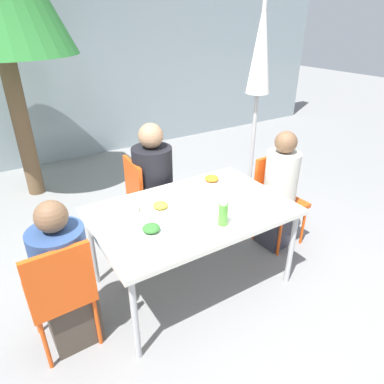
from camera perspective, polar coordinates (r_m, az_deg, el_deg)
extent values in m
plane|color=gray|center=(3.11, 0.00, -14.60)|extent=(24.00, 24.00, 0.00)
cube|color=#89999E|center=(5.73, -20.82, 19.93)|extent=(10.00, 0.20, 3.00)
cube|color=silver|center=(2.69, 0.00, -3.22)|extent=(1.53, 0.99, 0.04)
cylinder|color=#B7B7B7|center=(2.37, -9.47, -20.26)|extent=(0.04, 0.04, 0.69)
cylinder|color=#B7B7B7|center=(3.01, 16.21, -9.07)|extent=(0.04, 0.04, 0.69)
cylinder|color=#B7B7B7|center=(3.01, -16.25, -9.16)|extent=(0.04, 0.04, 0.69)
cylinder|color=#B7B7B7|center=(3.54, 5.94, -2.17)|extent=(0.04, 0.04, 0.69)
cube|color=#E54C14|center=(2.54, -21.24, -15.12)|extent=(0.41, 0.41, 0.04)
cube|color=#E54C14|center=(2.25, -21.05, -13.54)|extent=(0.40, 0.05, 0.42)
cylinder|color=#E54C14|center=(2.81, -24.79, -17.55)|extent=(0.03, 0.03, 0.43)
cylinder|color=#E54C14|center=(2.83, -17.91, -15.55)|extent=(0.03, 0.03, 0.43)
cylinder|color=#E54C14|center=(2.56, -23.19, -22.39)|extent=(0.03, 0.03, 0.43)
cylinder|color=#E54C14|center=(2.59, -15.50, -20.07)|extent=(0.03, 0.03, 0.43)
cube|color=#473D33|center=(2.68, -19.37, -18.20)|extent=(0.33, 0.33, 0.47)
cylinder|color=navy|center=(2.39, -21.06, -10.45)|extent=(0.35, 0.35, 0.44)
sphere|color=brown|center=(2.22, -22.44, -3.81)|extent=(0.20, 0.20, 0.20)
cube|color=#E54C14|center=(3.46, 14.66, -1.80)|extent=(0.42, 0.42, 0.04)
cube|color=#E54C14|center=(3.47, 12.88, 2.71)|extent=(0.40, 0.06, 0.42)
cylinder|color=#E54C14|center=(3.61, 18.03, -5.33)|extent=(0.03, 0.03, 0.43)
cylinder|color=#E54C14|center=(3.38, 14.40, -7.22)|extent=(0.03, 0.03, 0.43)
cylinder|color=#E54C14|center=(3.78, 14.06, -3.13)|extent=(0.03, 0.03, 0.43)
cylinder|color=#E54C14|center=(3.56, 10.37, -4.76)|extent=(0.03, 0.03, 0.43)
cube|color=#383842|center=(3.53, 13.71, -5.05)|extent=(0.29, 0.29, 0.47)
cylinder|color=beige|center=(3.30, 14.64, 2.16)|extent=(0.31, 0.31, 0.52)
sphere|color=brown|center=(3.17, 15.40, 8.01)|extent=(0.20, 0.20, 0.20)
cube|color=#E54C14|center=(3.45, -6.61, -1.17)|extent=(0.42, 0.42, 0.04)
cube|color=#E54C14|center=(3.28, -9.72, 1.61)|extent=(0.05, 0.40, 0.42)
cylinder|color=#E54C14|center=(3.75, -5.10, -2.60)|extent=(0.03, 0.03, 0.43)
cylinder|color=#E54C14|center=(3.49, -2.71, -5.03)|extent=(0.03, 0.03, 0.43)
cylinder|color=#E54C14|center=(3.65, -9.94, -3.90)|extent=(0.03, 0.03, 0.43)
cylinder|color=#E54C14|center=(3.38, -7.87, -6.53)|extent=(0.03, 0.03, 0.43)
cube|color=#383842|center=(3.51, -6.09, -4.56)|extent=(0.35, 0.35, 0.47)
cylinder|color=black|center=(3.28, -6.52, 2.90)|extent=(0.38, 0.38, 0.54)
sphere|color=#9E7556|center=(3.14, -6.89, 9.29)|extent=(0.23, 0.23, 0.23)
cylinder|color=#333333|center=(4.37, 9.34, -1.05)|extent=(0.36, 0.36, 0.05)
cylinder|color=#BCBCBC|center=(3.98, 10.56, 13.17)|extent=(0.04, 0.04, 2.27)
cone|color=silver|center=(3.87, 11.46, 22.72)|extent=(0.26, 0.26, 0.94)
cylinder|color=white|center=(2.41, -6.77, -6.66)|extent=(0.23, 0.23, 0.01)
ellipsoid|color=#33702D|center=(2.39, -6.81, -6.02)|extent=(0.12, 0.12, 0.05)
cylinder|color=white|center=(3.11, 3.28, 1.75)|extent=(0.23, 0.23, 0.01)
ellipsoid|color=orange|center=(3.09, 3.30, 2.29)|extent=(0.13, 0.13, 0.05)
cylinder|color=white|center=(2.68, -5.27, -2.76)|extent=(0.21, 0.21, 0.01)
ellipsoid|color=gold|center=(2.67, -5.30, -2.20)|extent=(0.12, 0.12, 0.05)
cylinder|color=#51A338|center=(2.45, 5.20, -3.73)|extent=(0.07, 0.07, 0.17)
cylinder|color=white|center=(2.41, 5.29, -1.83)|extent=(0.05, 0.05, 0.02)
cylinder|color=white|center=(2.91, 12.15, 0.05)|extent=(0.07, 0.07, 0.08)
cylinder|color=white|center=(2.66, -10.66, -2.76)|extent=(0.16, 0.16, 0.06)
cylinder|color=brown|center=(4.68, -26.35, 9.27)|extent=(0.20, 0.20, 1.69)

